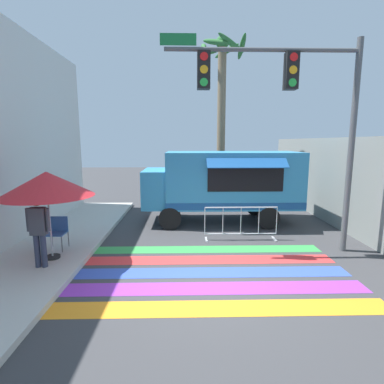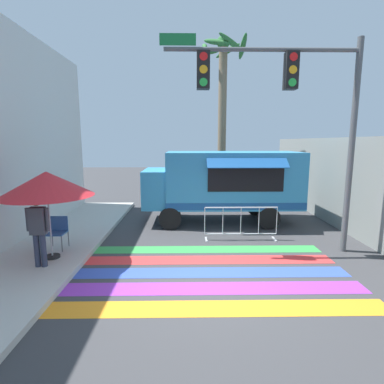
{
  "view_description": "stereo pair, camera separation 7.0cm",
  "coord_description": "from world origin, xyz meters",
  "px_view_note": "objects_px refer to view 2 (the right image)",
  "views": [
    {
      "loc": [
        -0.58,
        -6.08,
        2.99
      ],
      "look_at": [
        -0.36,
        3.14,
        1.45
      ],
      "focal_mm": 28.0,
      "sensor_mm": 36.0,
      "label": 1
    },
    {
      "loc": [
        -0.51,
        -6.09,
        2.99
      ],
      "look_at": [
        -0.36,
        3.14,
        1.45
      ],
      "focal_mm": 28.0,
      "sensor_mm": 36.0,
      "label": 2
    }
  ],
  "objects_px": {
    "barricade_front": "(241,223)",
    "traffic_signal_pole": "(290,98)",
    "vendor_person": "(38,227)",
    "palm_tree": "(223,96)",
    "folding_chair": "(58,230)",
    "food_truck": "(221,181)",
    "patio_umbrella": "(47,184)"
  },
  "relations": [
    {
      "from": "folding_chair",
      "to": "palm_tree",
      "type": "distance_m",
      "value": 9.58
    },
    {
      "from": "folding_chair",
      "to": "patio_umbrella",
      "type": "bearing_deg",
      "value": -64.92
    },
    {
      "from": "food_truck",
      "to": "traffic_signal_pole",
      "type": "distance_m",
      "value": 4.3
    },
    {
      "from": "traffic_signal_pole",
      "to": "food_truck",
      "type": "bearing_deg",
      "value": 113.23
    },
    {
      "from": "vendor_person",
      "to": "barricade_front",
      "type": "xyz_separation_m",
      "value": [
        5.05,
        2.24,
        -0.55
      ]
    },
    {
      "from": "folding_chair",
      "to": "palm_tree",
      "type": "relative_size",
      "value": 0.11
    },
    {
      "from": "food_truck",
      "to": "folding_chair",
      "type": "xyz_separation_m",
      "value": [
        -4.77,
        -3.16,
        -0.91
      ]
    },
    {
      "from": "traffic_signal_pole",
      "to": "palm_tree",
      "type": "distance_m",
      "value": 6.86
    },
    {
      "from": "folding_chair",
      "to": "barricade_front",
      "type": "bearing_deg",
      "value": 24.48
    },
    {
      "from": "patio_umbrella",
      "to": "vendor_person",
      "type": "bearing_deg",
      "value": -92.4
    },
    {
      "from": "patio_umbrella",
      "to": "barricade_front",
      "type": "distance_m",
      "value": 5.51
    },
    {
      "from": "traffic_signal_pole",
      "to": "vendor_person",
      "type": "distance_m",
      "value": 6.85
    },
    {
      "from": "food_truck",
      "to": "traffic_signal_pole",
      "type": "bearing_deg",
      "value": -66.77
    },
    {
      "from": "patio_umbrella",
      "to": "palm_tree",
      "type": "xyz_separation_m",
      "value": [
        5.06,
        7.42,
        3.12
      ]
    },
    {
      "from": "traffic_signal_pole",
      "to": "palm_tree",
      "type": "relative_size",
      "value": 0.72
    },
    {
      "from": "food_truck",
      "to": "barricade_front",
      "type": "relative_size",
      "value": 2.54
    },
    {
      "from": "food_truck",
      "to": "folding_chair",
      "type": "relative_size",
      "value": 6.66
    },
    {
      "from": "traffic_signal_pole",
      "to": "vendor_person",
      "type": "height_order",
      "value": "traffic_signal_pole"
    },
    {
      "from": "food_truck",
      "to": "folding_chair",
      "type": "height_order",
      "value": "food_truck"
    },
    {
      "from": "patio_umbrella",
      "to": "vendor_person",
      "type": "height_order",
      "value": "patio_umbrella"
    },
    {
      "from": "barricade_front",
      "to": "traffic_signal_pole",
      "type": "bearing_deg",
      "value": -46.16
    },
    {
      "from": "food_truck",
      "to": "palm_tree",
      "type": "relative_size",
      "value": 0.73
    },
    {
      "from": "patio_umbrella",
      "to": "folding_chair",
      "type": "relative_size",
      "value": 2.56
    },
    {
      "from": "food_truck",
      "to": "palm_tree",
      "type": "bearing_deg",
      "value": 83.1
    },
    {
      "from": "patio_umbrella",
      "to": "folding_chair",
      "type": "height_order",
      "value": "patio_umbrella"
    },
    {
      "from": "patio_umbrella",
      "to": "traffic_signal_pole",
      "type": "bearing_deg",
      "value": 6.61
    },
    {
      "from": "vendor_person",
      "to": "palm_tree",
      "type": "bearing_deg",
      "value": 45.62
    },
    {
      "from": "food_truck",
      "to": "folding_chair",
      "type": "bearing_deg",
      "value": -146.48
    },
    {
      "from": "barricade_front",
      "to": "palm_tree",
      "type": "distance_m",
      "value": 7.33
    },
    {
      "from": "barricade_front",
      "to": "palm_tree",
      "type": "bearing_deg",
      "value": 89.7
    },
    {
      "from": "folding_chair",
      "to": "vendor_person",
      "type": "height_order",
      "value": "vendor_person"
    },
    {
      "from": "patio_umbrella",
      "to": "folding_chair",
      "type": "xyz_separation_m",
      "value": [
        -0.15,
        0.73,
        -1.35
      ]
    }
  ]
}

